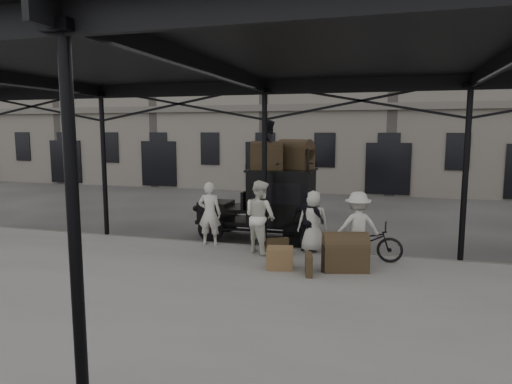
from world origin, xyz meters
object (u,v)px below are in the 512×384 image
porter_left (210,214)px  steamer_trunk_roof_near (267,158)px  taxi (272,201)px  porter_official (308,220)px  steamer_trunk_platform (345,254)px  bicycle (364,241)px

porter_left → steamer_trunk_roof_near: 2.37m
taxi → porter_official: bearing=-47.0°
steamer_trunk_roof_near → taxi: bearing=59.8°
taxi → steamer_trunk_platform: taxi is taller
porter_left → steamer_trunk_roof_near: steamer_trunk_roof_near is taller
taxi → steamer_trunk_roof_near: size_ratio=3.90×
porter_left → porter_official: bearing=176.0°
bicycle → steamer_trunk_platform: 1.00m
steamer_trunk_platform → steamer_trunk_roof_near: bearing=119.0°
steamer_trunk_roof_near → bicycle: bearing=-42.3°
porter_official → steamer_trunk_platform: (1.10, -1.40, -0.46)m
taxi → porter_official: (1.36, -1.46, -0.23)m
porter_left → steamer_trunk_platform: 4.09m
taxi → porter_left: taxi is taller
steamer_trunk_roof_near → porter_official: bearing=-52.2°
bicycle → steamer_trunk_roof_near: (-2.92, 1.70, 1.90)m
bicycle → porter_left: bearing=84.8°
taxi → steamer_trunk_platform: (2.46, -2.87, -0.68)m
porter_official → steamer_trunk_platform: bearing=154.1°
porter_left → taxi: bearing=-137.3°
porter_left → steamer_trunk_platform: size_ratio=1.75×
porter_official → bicycle: (1.48, -0.48, -0.35)m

